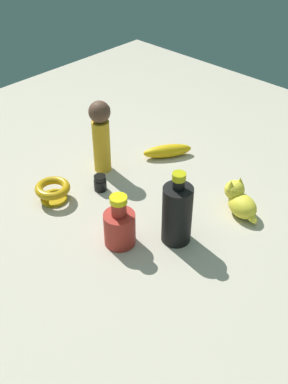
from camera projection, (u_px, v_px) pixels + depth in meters
name	position (u px, v px, depth m)	size (l,w,h in m)	color
ground	(144.00, 216.00, 1.30)	(2.00, 2.00, 0.00)	#BCB29E
banana	(167.00, 151.00, 1.53)	(0.16, 0.04, 0.04)	gold
cat_figurine	(240.00, 200.00, 1.29)	(0.09, 0.13, 0.10)	yellow
bowl	(53.00, 190.00, 1.34)	(0.10, 0.10, 0.05)	#B8920B
person_figure_adult	(101.00, 134.00, 1.41)	(0.07, 0.07, 0.23)	gold
bottle_tall	(177.00, 213.00, 1.17)	(0.08, 0.08, 0.21)	black
nail_polish_jar	(99.00, 183.00, 1.38)	(0.04, 0.04, 0.05)	black
bottle_short	(120.00, 226.00, 1.18)	(0.08, 0.08, 0.15)	#B12C23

